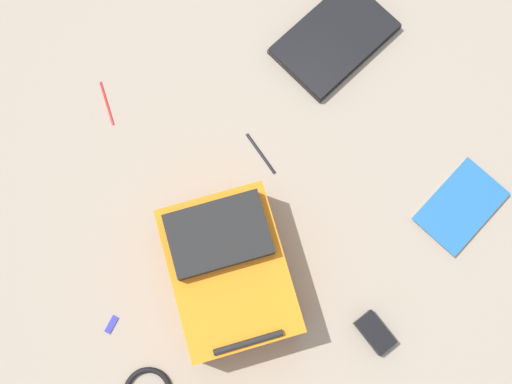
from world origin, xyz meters
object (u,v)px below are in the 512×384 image
at_px(book_comic, 460,206).
at_px(usb_stick, 111,325).
at_px(pen_blue, 261,153).
at_px(power_brick, 375,333).
at_px(pen_black, 107,103).
at_px(backpack, 229,270).
at_px(laptop, 335,39).

xyz_separation_m(book_comic, usb_stick, (1.03, -0.23, -0.00)).
bearing_deg(pen_blue, book_comic, 133.31).
bearing_deg(power_brick, book_comic, -157.74).
distance_m(pen_black, usb_stick, 0.66).
bearing_deg(pen_black, backpack, 95.49).
bearing_deg(book_comic, power_brick, 22.26).
bearing_deg(power_brick, pen_black, -71.99).
height_order(backpack, power_brick, backpack).
height_order(book_comic, power_brick, power_brick).
bearing_deg(laptop, backpack, 35.15).
distance_m(backpack, pen_black, 0.64).
height_order(book_comic, pen_blue, book_comic).
distance_m(laptop, power_brick, 0.89).
xyz_separation_m(power_brick, pen_blue, (0.00, -0.61, -0.01)).
xyz_separation_m(power_brick, pen_black, (0.32, -0.98, -0.01)).
height_order(backpack, usb_stick, backpack).
height_order(pen_black, usb_stick, same).
relative_size(power_brick, pen_blue, 0.75).
bearing_deg(laptop, power_brick, 64.47).
bearing_deg(power_brick, pen_blue, -89.88).
xyz_separation_m(backpack, laptop, (-0.64, -0.45, -0.08)).
height_order(backpack, laptop, backpack).
bearing_deg(pen_blue, usb_stick, 18.87).
relative_size(laptop, pen_black, 2.76).
xyz_separation_m(laptop, book_comic, (-0.03, 0.63, -0.01)).
height_order(laptop, pen_blue, laptop).
bearing_deg(pen_blue, power_brick, 90.12).
relative_size(laptop, book_comic, 1.39).
distance_m(power_brick, usb_stick, 0.73).
relative_size(pen_black, pen_blue, 0.98).
relative_size(laptop, pen_blue, 2.71).
bearing_deg(power_brick, laptop, -115.53).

